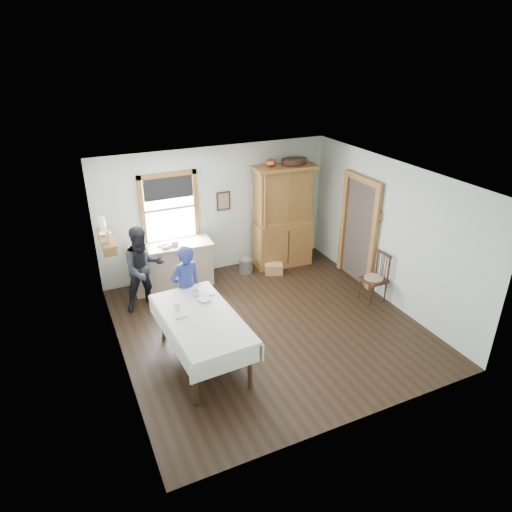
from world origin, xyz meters
name	(u,v)px	position (x,y,z in m)	size (l,w,h in m)	color
room	(269,257)	(0.00, 0.00, 1.35)	(5.01, 5.01, 2.70)	black
window	(169,205)	(-1.00, 2.47, 1.63)	(1.18, 0.07, 1.48)	white
doorway	(359,227)	(2.46, 0.85, 1.16)	(0.09, 1.14, 2.22)	#40342D
wall_shelf	(106,235)	(-2.37, 1.54, 1.57)	(0.24, 1.00, 0.44)	olive
framed_picture	(224,201)	(0.15, 2.46, 1.55)	(0.30, 0.04, 0.40)	#371E13
rug_beater	(379,209)	(2.45, 0.30, 1.72)	(0.27, 0.27, 0.01)	black
work_counter	(172,265)	(-1.12, 2.12, 0.46)	(1.62, 0.61, 0.93)	tan
china_hutch	(283,217)	(1.38, 2.11, 1.12)	(1.32, 0.63, 2.25)	olive
dining_table	(203,339)	(-1.36, -0.44, 0.41)	(1.08, 2.04, 0.82)	silver
spindle_chair	(374,277)	(2.23, -0.05, 0.49)	(0.45, 0.45, 0.98)	#371E13
pail	(246,266)	(0.47, 2.06, 0.15)	(0.29, 0.29, 0.31)	#989CA0
wicker_basket	(274,269)	(0.99, 1.75, 0.11)	(0.38, 0.27, 0.22)	#AA7B4D
woman_blue	(186,291)	(-1.29, 0.57, 0.72)	(0.53, 0.35, 1.44)	navy
figure_dark	(144,271)	(-1.80, 1.54, 0.75)	(0.73, 0.57, 1.50)	black
table_cup_a	(196,293)	(-1.24, 0.19, 0.87)	(0.12, 0.12, 0.10)	white
table_cup_b	(177,307)	(-1.63, -0.11, 0.87)	(0.10, 0.10, 0.10)	white
table_bowl	(205,300)	(-1.16, -0.03, 0.84)	(0.22, 0.22, 0.06)	white
counter_book	(162,247)	(-1.32, 2.04, 0.94)	(0.17, 0.22, 0.02)	#7E6554
counter_bowl	(165,247)	(-1.26, 2.00, 0.96)	(0.20, 0.20, 0.06)	white
shelf_bowl	(105,234)	(-2.37, 1.55, 1.60)	(0.22, 0.22, 0.05)	white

